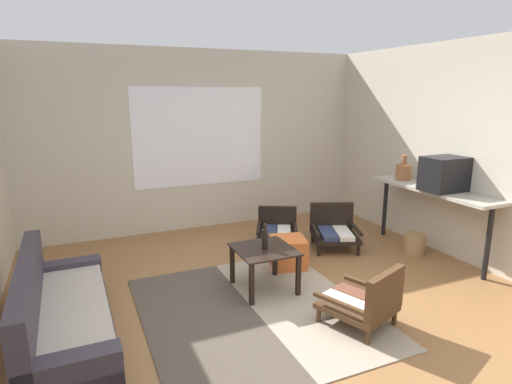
{
  "coord_description": "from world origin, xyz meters",
  "views": [
    {
      "loc": [
        -1.78,
        -3.18,
        2.07
      ],
      "look_at": [
        0.12,
        1.16,
        0.95
      ],
      "focal_mm": 29.52,
      "sensor_mm": 36.0,
      "label": 1
    }
  ],
  "objects_px": {
    "console_shelf": "(432,195)",
    "wicker_basket": "(414,244)",
    "armchair_striped_foreground": "(365,301)",
    "ottoman_orange": "(288,252)",
    "coffee_table": "(264,256)",
    "armchair_by_window": "(277,229)",
    "clay_vase": "(403,171)",
    "armchair_corner": "(334,229)",
    "couch": "(60,315)",
    "glass_bottle": "(265,239)",
    "crt_television": "(445,174)"
  },
  "relations": [
    {
      "from": "ottoman_orange",
      "to": "armchair_by_window",
      "type": "bearing_deg",
      "value": 73.29
    },
    {
      "from": "couch",
      "to": "armchair_striped_foreground",
      "type": "relative_size",
      "value": 2.62
    },
    {
      "from": "glass_bottle",
      "to": "coffee_table",
      "type": "bearing_deg",
      "value": 102.03
    },
    {
      "from": "couch",
      "to": "wicker_basket",
      "type": "distance_m",
      "value": 4.23
    },
    {
      "from": "couch",
      "to": "ottoman_orange",
      "type": "height_order",
      "value": "couch"
    },
    {
      "from": "coffee_table",
      "to": "console_shelf",
      "type": "xyz_separation_m",
      "value": [
        2.39,
        0.08,
        0.42
      ]
    },
    {
      "from": "clay_vase",
      "to": "wicker_basket",
      "type": "height_order",
      "value": "clay_vase"
    },
    {
      "from": "console_shelf",
      "to": "glass_bottle",
      "type": "xyz_separation_m",
      "value": [
        -2.39,
        -0.09,
        -0.22
      ]
    },
    {
      "from": "couch",
      "to": "console_shelf",
      "type": "bearing_deg",
      "value": 2.94
    },
    {
      "from": "armchair_by_window",
      "to": "ottoman_orange",
      "type": "distance_m",
      "value": 0.8
    },
    {
      "from": "console_shelf",
      "to": "clay_vase",
      "type": "relative_size",
      "value": 5.3
    },
    {
      "from": "crt_television",
      "to": "armchair_by_window",
      "type": "bearing_deg",
      "value": 141.79
    },
    {
      "from": "armchair_by_window",
      "to": "ottoman_orange",
      "type": "height_order",
      "value": "armchair_by_window"
    },
    {
      "from": "couch",
      "to": "armchair_striped_foreground",
      "type": "distance_m",
      "value": 2.66
    },
    {
      "from": "ottoman_orange",
      "to": "glass_bottle",
      "type": "height_order",
      "value": "glass_bottle"
    },
    {
      "from": "coffee_table",
      "to": "armchair_by_window",
      "type": "xyz_separation_m",
      "value": [
        0.75,
        1.2,
        -0.16
      ]
    },
    {
      "from": "armchair_striped_foreground",
      "to": "armchair_corner",
      "type": "xyz_separation_m",
      "value": [
        0.9,
        1.83,
        0.0
      ]
    },
    {
      "from": "ottoman_orange",
      "to": "armchair_corner",
      "type": "bearing_deg",
      "value": 21.9
    },
    {
      "from": "couch",
      "to": "armchair_striped_foreground",
      "type": "xyz_separation_m",
      "value": [
        2.5,
        -0.89,
        0.04
      ]
    },
    {
      "from": "armchair_striped_foreground",
      "to": "ottoman_orange",
      "type": "xyz_separation_m",
      "value": [
        0.0,
        1.48,
        -0.07
      ]
    },
    {
      "from": "coffee_table",
      "to": "armchair_corner",
      "type": "relative_size",
      "value": 0.81
    },
    {
      "from": "ottoman_orange",
      "to": "wicker_basket",
      "type": "distance_m",
      "value": 1.74
    },
    {
      "from": "armchair_striped_foreground",
      "to": "couch",
      "type": "bearing_deg",
      "value": 160.36
    },
    {
      "from": "armchair_by_window",
      "to": "wicker_basket",
      "type": "relative_size",
      "value": 2.8
    },
    {
      "from": "ottoman_orange",
      "to": "console_shelf",
      "type": "distance_m",
      "value": 2.0
    },
    {
      "from": "glass_bottle",
      "to": "wicker_basket",
      "type": "relative_size",
      "value": 0.99
    },
    {
      "from": "couch",
      "to": "coffee_table",
      "type": "distance_m",
      "value": 2.0
    },
    {
      "from": "coffee_table",
      "to": "armchair_by_window",
      "type": "height_order",
      "value": "armchair_by_window"
    },
    {
      "from": "couch",
      "to": "armchair_corner",
      "type": "xyz_separation_m",
      "value": [
        3.4,
        0.94,
        0.04
      ]
    },
    {
      "from": "crt_television",
      "to": "clay_vase",
      "type": "bearing_deg",
      "value": 89.74
    },
    {
      "from": "wicker_basket",
      "to": "couch",
      "type": "bearing_deg",
      "value": -176.0
    },
    {
      "from": "glass_bottle",
      "to": "wicker_basket",
      "type": "xyz_separation_m",
      "value": [
        2.23,
        0.16,
        -0.44
      ]
    },
    {
      "from": "ottoman_orange",
      "to": "coffee_table",
      "type": "bearing_deg",
      "value": -140.1
    },
    {
      "from": "console_shelf",
      "to": "wicker_basket",
      "type": "relative_size",
      "value": 6.58
    },
    {
      "from": "console_shelf",
      "to": "clay_vase",
      "type": "distance_m",
      "value": 0.57
    },
    {
      "from": "clay_vase",
      "to": "armchair_by_window",
      "type": "bearing_deg",
      "value": 160.39
    },
    {
      "from": "ottoman_orange",
      "to": "wicker_basket",
      "type": "bearing_deg",
      "value": -9.5
    },
    {
      "from": "armchair_striped_foreground",
      "to": "ottoman_orange",
      "type": "bearing_deg",
      "value": 89.81
    },
    {
      "from": "console_shelf",
      "to": "wicker_basket",
      "type": "xyz_separation_m",
      "value": [
        -0.16,
        0.07,
        -0.67
      ]
    },
    {
      "from": "clay_vase",
      "to": "wicker_basket",
      "type": "xyz_separation_m",
      "value": [
        -0.16,
        -0.47,
        -0.88
      ]
    },
    {
      "from": "armchair_by_window",
      "to": "clay_vase",
      "type": "xyz_separation_m",
      "value": [
        1.64,
        -0.58,
        0.79
      ]
    },
    {
      "from": "couch",
      "to": "armchair_corner",
      "type": "height_order",
      "value": "couch"
    },
    {
      "from": "console_shelf",
      "to": "clay_vase",
      "type": "xyz_separation_m",
      "value": [
        0.0,
        0.54,
        0.21
      ]
    },
    {
      "from": "couch",
      "to": "glass_bottle",
      "type": "bearing_deg",
      "value": 3.98
    },
    {
      "from": "couch",
      "to": "armchair_by_window",
      "type": "bearing_deg",
      "value": 26.18
    },
    {
      "from": "couch",
      "to": "coffee_table",
      "type": "height_order",
      "value": "couch"
    },
    {
      "from": "console_shelf",
      "to": "armchair_striped_foreground",
      "type": "bearing_deg",
      "value": -149.2
    },
    {
      "from": "armchair_by_window",
      "to": "console_shelf",
      "type": "height_order",
      "value": "console_shelf"
    },
    {
      "from": "armchair_by_window",
      "to": "crt_television",
      "type": "xyz_separation_m",
      "value": [
        1.64,
        -1.29,
        0.88
      ]
    },
    {
      "from": "crt_television",
      "to": "wicker_basket",
      "type": "distance_m",
      "value": 1.01
    }
  ]
}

